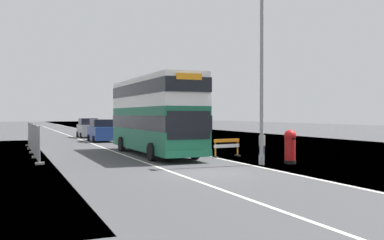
% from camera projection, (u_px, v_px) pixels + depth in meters
% --- Properties ---
extents(ground, '(140.00, 280.00, 0.10)m').
position_uv_depth(ground, '(214.00, 173.00, 19.04)').
color(ground, '#424244').
extents(double_decker_bus, '(2.85, 11.54, 4.75)m').
position_uv_depth(double_decker_bus, '(154.00, 114.00, 26.94)').
color(double_decker_bus, '#196042').
rests_on(double_decker_bus, ground).
extents(lamppost_foreground, '(0.29, 0.70, 9.23)m').
position_uv_depth(lamppost_foreground, '(262.00, 77.00, 21.45)').
color(lamppost_foreground, gray).
rests_on(lamppost_foreground, ground).
extents(red_pillar_postbox, '(0.63, 0.63, 1.74)m').
position_uv_depth(red_pillar_postbox, '(290.00, 145.00, 22.04)').
color(red_pillar_postbox, black).
rests_on(red_pillar_postbox, ground).
extents(roadworks_barrier, '(1.76, 0.62, 1.07)m').
position_uv_depth(roadworks_barrier, '(227.00, 146.00, 25.57)').
color(roadworks_barrier, orange).
rests_on(roadworks_barrier, ground).
extents(construction_site_fence, '(0.44, 13.80, 1.96)m').
position_uv_depth(construction_site_fence, '(33.00, 139.00, 27.89)').
color(construction_site_fence, '#A8AAAD').
rests_on(construction_site_fence, ground).
extents(car_oncoming_near, '(2.07, 4.40, 2.05)m').
position_uv_depth(car_oncoming_near, '(101.00, 131.00, 40.04)').
color(car_oncoming_near, navy).
rests_on(car_oncoming_near, ground).
extents(car_receding_mid, '(2.08, 4.06, 2.09)m').
position_uv_depth(car_receding_mid, '(88.00, 128.00, 47.00)').
color(car_receding_mid, gray).
rests_on(car_receding_mid, ground).
extents(pedestrian_at_kerb, '(0.34, 0.34, 1.61)m').
position_uv_depth(pedestrian_at_kerb, '(262.00, 146.00, 23.44)').
color(pedestrian_at_kerb, '#2D3342').
rests_on(pedestrian_at_kerb, ground).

